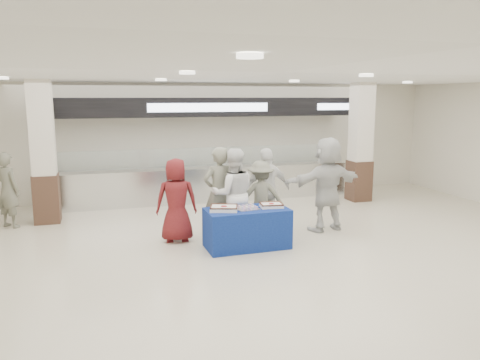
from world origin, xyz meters
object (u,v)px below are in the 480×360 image
object	(u,v)px
sheet_cake_right	(271,205)
chef_tall	(233,194)
display_table	(247,228)
soldier_b	(261,196)
civilian_white	(327,184)
soldier_bg	(8,190)
sheet_cake_left	(224,208)
civilian_maroon	(176,200)
soldier_a	(218,192)
chef_short	(267,190)
cupcake_tray	(248,208)

from	to	relation	value
sheet_cake_right	chef_tall	size ratio (longest dim) A/B	0.25
display_table	soldier_b	distance (m)	1.18
civilian_white	soldier_bg	xyz separation A→B (m)	(-6.53, 2.21, -0.17)
sheet_cake_left	soldier_bg	distance (m)	5.00
civilian_maroon	chef_tall	xyz separation A→B (m)	(1.12, -0.15, 0.08)
civilian_maroon	soldier_a	distance (m)	0.87
chef_tall	soldier_b	bearing A→B (deg)	-151.11
soldier_a	chef_short	distance (m)	1.12
soldier_a	soldier_b	size ratio (longest dim) A/B	1.21
chef_tall	chef_short	bearing A→B (deg)	-152.16
chef_tall	soldier_bg	distance (m)	4.98
civilian_maroon	soldier_a	size ratio (longest dim) A/B	0.90
cupcake_tray	civilian_white	distance (m)	2.10
sheet_cake_right	sheet_cake_left	bearing A→B (deg)	-179.90
cupcake_tray	soldier_b	world-z (taller)	soldier_b
display_table	soldier_bg	xyz separation A→B (m)	(-4.55, 2.85, 0.45)
sheet_cake_left	chef_short	distance (m)	1.57
sheet_cake_right	soldier_b	bearing A→B (deg)	83.05
sheet_cake_left	sheet_cake_right	bearing A→B (deg)	0.10
display_table	cupcake_tray	world-z (taller)	cupcake_tray
civilian_maroon	civilian_white	bearing A→B (deg)	-175.86
civilian_white	sheet_cake_left	bearing A→B (deg)	5.02
cupcake_tray	soldier_a	distance (m)	0.94
civilian_white	civilian_maroon	bearing A→B (deg)	-12.37
civilian_maroon	soldier_b	bearing A→B (deg)	-168.37
sheet_cake_right	soldier_bg	xyz separation A→B (m)	(-5.04, 2.85, 0.03)
cupcake_tray	civilian_maroon	distance (m)	1.46
civilian_maroon	soldier_bg	size ratio (longest dim) A/B	1.00
civilian_maroon	civilian_white	world-z (taller)	civilian_white
civilian_white	soldier_b	bearing A→B (deg)	-21.97
soldier_a	soldier_bg	size ratio (longest dim) A/B	1.11
soldier_b	civilian_white	world-z (taller)	civilian_white
chef_short	sheet_cake_left	bearing A→B (deg)	33.31
sheet_cake_right	civilian_maroon	distance (m)	1.86
civilian_maroon	soldier_b	xyz separation A→B (m)	(1.80, 0.15, -0.07)
display_table	sheet_cake_right	distance (m)	0.64
sheet_cake_left	chef_short	world-z (taller)	chef_short
soldier_bg	cupcake_tray	bearing A→B (deg)	-172.64
display_table	soldier_b	world-z (taller)	soldier_b
sheet_cake_left	cupcake_tray	size ratio (longest dim) A/B	1.31
civilian_maroon	soldier_bg	distance (m)	3.93
sheet_cake_left	civilian_maroon	size ratio (longest dim) A/B	0.36
sheet_cake_left	chef_short	xyz separation A→B (m)	(1.21, 0.99, 0.08)
soldier_bg	display_table	bearing A→B (deg)	-172.41
cupcake_tray	chef_short	bearing A→B (deg)	53.48
civilian_maroon	civilian_white	distance (m)	3.19
cupcake_tray	display_table	bearing A→B (deg)	101.66
soldier_a	chef_tall	size ratio (longest dim) A/B	1.01
sheet_cake_right	civilian_white	xyz separation A→B (m)	(1.50, 0.64, 0.21)
sheet_cake_right	chef_tall	bearing A→B (deg)	131.96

